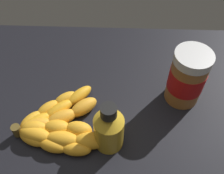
{
  "coord_description": "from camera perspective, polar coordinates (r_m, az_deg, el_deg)",
  "views": [
    {
      "loc": [
        5.04,
        -35.4,
        52.22
      ],
      "look_at": [
        3.57,
        3.92,
        3.86
      ],
      "focal_mm": 41.48,
      "sensor_mm": 36.0,
      "label": 1
    }
  ],
  "objects": [
    {
      "name": "peanut_butter_jar",
      "position": [
        0.62,
        16.19,
        1.99
      ],
      "size": [
        8.48,
        8.48,
        14.6
      ],
      "color": "#9E602D",
      "rests_on": "ground_plane"
    },
    {
      "name": "ground_plane",
      "position": [
        0.65,
        -3.3,
        -5.75
      ],
      "size": [
        84.05,
        63.05,
        3.54
      ],
      "primitive_type": "cube",
      "color": "black"
    },
    {
      "name": "banana_bunch",
      "position": [
        0.6,
        -11.88,
        -8.26
      ],
      "size": [
        21.52,
        19.58,
        3.75
      ],
      "color": "orange",
      "rests_on": "ground_plane"
    },
    {
      "name": "honey_bottle",
      "position": [
        0.54,
        -0.69,
        -9.12
      ],
      "size": [
        6.31,
        6.31,
        13.16
      ],
      "color": "gold",
      "rests_on": "ground_plane"
    }
  ]
}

